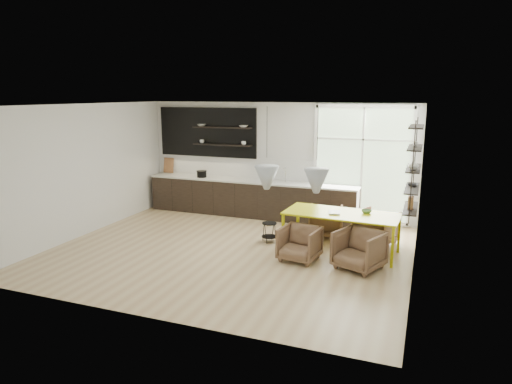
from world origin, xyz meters
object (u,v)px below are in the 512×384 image
armchair_back_left (326,221)px  armchair_front_left (300,244)px  dining_table (342,216)px  wire_stool (269,230)px  armchair_front_right (359,250)px  armchair_back_right (376,227)px

armchair_back_left → armchair_front_left: size_ratio=1.04×
armchair_front_left → dining_table: bearing=55.4°
wire_stool → armchair_front_right: bearing=-23.6°
armchair_back_left → armchair_front_right: 1.96m
armchair_back_left → armchair_front_right: bearing=109.4°
dining_table → armchair_front_right: 0.98m
armchair_front_left → armchair_front_right: 1.12m
armchair_front_left → wire_stool: armchair_front_left is taller
dining_table → armchair_back_right: (0.60, 0.82, -0.40)m
dining_table → armchair_front_left: dining_table is taller
wire_stool → armchair_front_left: bearing=-43.0°
armchair_front_right → armchair_front_left: bearing=-160.3°
dining_table → wire_stool: size_ratio=5.41×
dining_table → armchair_front_left: size_ratio=3.16×
armchair_front_left → armchair_front_right: armchair_front_right is taller
armchair_back_left → armchair_back_right: (1.10, -0.12, 0.02)m
armchair_front_left → armchair_front_right: (1.12, -0.05, 0.03)m
armchair_back_left → armchair_back_right: 1.11m
dining_table → armchair_front_right: size_ratio=2.90×
armchair_front_left → armchair_back_left: bearing=92.5°
armchair_back_right → armchair_front_left: armchair_back_right is taller
armchair_back_right → armchair_front_right: size_ratio=1.00×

